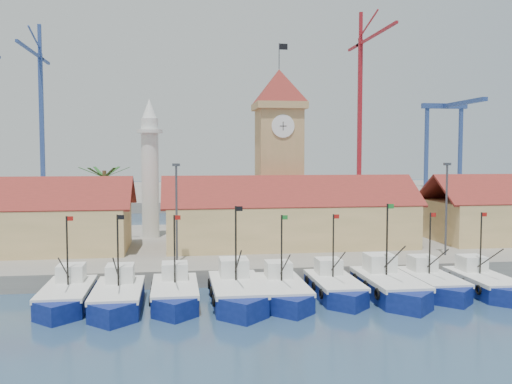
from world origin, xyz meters
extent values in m
plane|color=#1D2E4D|center=(0.00, 0.00, 0.00)|extent=(400.00, 400.00, 0.00)
cube|color=gray|center=(0.00, 24.00, 0.75)|extent=(140.00, 32.00, 1.50)
cube|color=gray|center=(0.00, 110.00, 1.00)|extent=(240.00, 80.00, 2.00)
cube|color=#0B1957|center=(-20.20, 3.60, 0.48)|extent=(3.37, 7.62, 1.73)
cube|color=#0B1957|center=(-20.20, -0.21, 0.48)|extent=(3.37, 3.37, 1.73)
cube|color=silver|center=(-20.20, 3.60, 1.35)|extent=(3.44, 7.84, 0.34)
cube|color=silver|center=(-20.20, 5.50, 2.12)|extent=(2.02, 2.12, 1.35)
cylinder|color=black|center=(-20.20, 4.08, 4.04)|extent=(0.13, 0.13, 5.39)
cube|color=#A5140F|center=(-19.96, 4.08, 6.55)|extent=(0.48, 0.02, 0.34)
cube|color=#0B1957|center=(-16.38, 2.56, 0.49)|extent=(3.45, 7.80, 1.77)
cube|color=#0B1957|center=(-16.38, -1.34, 0.49)|extent=(3.45, 3.45, 1.77)
cube|color=silver|center=(-16.38, 2.56, 1.38)|extent=(3.52, 8.02, 0.34)
cube|color=silver|center=(-16.38, 4.51, 2.17)|extent=(2.07, 2.17, 1.38)
cylinder|color=black|center=(-16.38, 3.05, 4.14)|extent=(0.14, 0.14, 5.52)
cube|color=black|center=(-16.13, 3.05, 6.70)|extent=(0.49, 0.02, 0.34)
cube|color=#0B1957|center=(-12.20, 3.23, 0.48)|extent=(3.37, 7.62, 1.73)
cube|color=#0B1957|center=(-12.20, -0.58, 0.48)|extent=(3.37, 3.37, 1.73)
cube|color=silver|center=(-12.20, 3.23, 1.35)|extent=(3.43, 7.83, 0.34)
cube|color=silver|center=(-12.20, 5.13, 2.12)|extent=(2.02, 2.12, 1.35)
cylinder|color=black|center=(-12.20, 3.71, 4.04)|extent=(0.13, 0.13, 5.38)
cube|color=#A5140F|center=(-11.96, 3.71, 6.54)|extent=(0.48, 0.02, 0.34)
cube|color=#0B1957|center=(-7.54, 2.63, 0.53)|extent=(3.71, 8.39, 1.91)
cube|color=#0B1957|center=(-7.54, -1.56, 0.53)|extent=(3.71, 3.71, 1.91)
cube|color=silver|center=(-7.54, 2.63, 1.48)|extent=(3.78, 8.62, 0.37)
cube|color=silver|center=(-7.54, 4.73, 2.33)|extent=(2.23, 2.33, 1.48)
cylinder|color=black|center=(-7.54, 3.16, 4.45)|extent=(0.15, 0.15, 5.93)
cube|color=black|center=(-7.27, 3.16, 7.20)|extent=(0.53, 0.02, 0.37)
cube|color=#0B1957|center=(-3.94, 2.75, 0.48)|extent=(3.33, 7.54, 1.71)
cube|color=#0B1957|center=(-3.94, -1.02, 0.48)|extent=(3.33, 3.33, 1.71)
cube|color=silver|center=(-3.94, 2.75, 1.33)|extent=(3.40, 7.75, 0.33)
cube|color=silver|center=(-3.94, 4.64, 2.09)|extent=(2.00, 2.09, 1.33)
cylinder|color=black|center=(-3.94, 3.23, 4.00)|extent=(0.13, 0.13, 5.33)
cube|color=#197226|center=(-3.70, 3.23, 6.47)|extent=(0.48, 0.02, 0.33)
cube|color=#0B1957|center=(0.44, 3.60, 0.47)|extent=(3.28, 7.43, 1.69)
cube|color=#0B1957|center=(0.44, -0.11, 0.47)|extent=(3.28, 3.28, 1.69)
cube|color=silver|center=(0.44, 3.60, 1.31)|extent=(3.35, 7.64, 0.33)
cube|color=silver|center=(0.44, 5.46, 2.06)|extent=(1.97, 2.06, 1.31)
cylinder|color=black|center=(0.44, 4.07, 3.94)|extent=(0.13, 0.13, 5.25)
cube|color=#A5140F|center=(0.67, 4.07, 6.38)|extent=(0.47, 0.02, 0.33)
cube|color=#0B1957|center=(4.67, 2.82, 0.53)|extent=(3.71, 8.40, 1.91)
cube|color=#0B1957|center=(4.67, -1.38, 0.53)|extent=(3.71, 3.71, 1.91)
cube|color=silver|center=(4.67, 2.82, 1.49)|extent=(3.79, 8.64, 0.37)
cube|color=silver|center=(4.67, 4.92, 2.33)|extent=(2.23, 2.33, 1.49)
cylinder|color=black|center=(4.67, 3.35, 4.46)|extent=(0.15, 0.15, 5.94)
cube|color=#197226|center=(4.93, 3.35, 7.21)|extent=(0.53, 0.02, 0.37)
cube|color=#0B1957|center=(8.70, 3.71, 0.47)|extent=(3.28, 7.43, 1.69)
cube|color=#0B1957|center=(8.70, 0.00, 0.47)|extent=(3.28, 3.28, 1.69)
cube|color=silver|center=(8.70, 3.71, 1.31)|extent=(3.35, 7.64, 0.33)
cube|color=silver|center=(8.70, 5.57, 2.06)|extent=(1.97, 2.06, 1.31)
cylinder|color=black|center=(8.70, 4.18, 3.94)|extent=(0.13, 0.13, 5.25)
cube|color=#A5140F|center=(8.94, 4.18, 6.38)|extent=(0.47, 0.02, 0.33)
cube|color=#0B1957|center=(12.86, 3.09, 0.47)|extent=(3.30, 7.46, 1.70)
cube|color=#0B1957|center=(12.86, -0.64, 0.47)|extent=(3.30, 3.30, 1.70)
cube|color=silver|center=(12.86, 3.09, 1.32)|extent=(3.36, 7.67, 0.33)
cube|color=silver|center=(12.86, 4.96, 2.07)|extent=(1.98, 2.07, 1.32)
cylinder|color=black|center=(12.86, 3.57, 3.96)|extent=(0.13, 0.13, 5.27)
cube|color=#A5140F|center=(13.09, 3.57, 6.40)|extent=(0.47, 0.02, 0.33)
cube|color=#E8BF7F|center=(0.00, 20.00, 3.75)|extent=(26.00, 10.00, 4.50)
cube|color=maroon|center=(0.00, 17.50, 7.50)|extent=(27.04, 5.13, 3.21)
cube|color=maroon|center=(0.00, 22.50, 7.50)|extent=(27.04, 5.13, 3.21)
cube|color=tan|center=(0.00, 26.00, 9.00)|extent=(5.00, 5.00, 15.00)
cube|color=tan|center=(0.00, 26.00, 16.90)|extent=(5.80, 5.80, 0.80)
pyramid|color=maroon|center=(0.00, 26.00, 19.20)|extent=(5.80, 5.80, 4.00)
cylinder|color=white|center=(0.00, 23.45, 14.50)|extent=(2.60, 0.15, 2.60)
cube|color=black|center=(0.00, 23.37, 14.50)|extent=(0.08, 0.02, 1.00)
cube|color=black|center=(0.00, 23.37, 14.50)|extent=(0.80, 0.02, 0.08)
cylinder|color=#3F3F44|center=(0.00, 26.00, 22.70)|extent=(0.10, 0.10, 3.00)
cube|color=black|center=(0.50, 26.00, 23.80)|extent=(1.00, 0.03, 0.70)
cylinder|color=silver|center=(-15.00, 28.00, 8.50)|extent=(2.00, 2.00, 14.00)
cylinder|color=silver|center=(-15.00, 28.00, 14.00)|extent=(3.00, 3.00, 0.40)
cone|color=silver|center=(-15.00, 28.00, 16.60)|extent=(1.80, 1.80, 2.40)
cylinder|color=brown|center=(-20.00, 26.00, 5.50)|extent=(0.44, 0.44, 8.00)
cube|color=#1F571E|center=(-18.60, 26.00, 9.30)|extent=(2.80, 0.35, 1.18)
cube|color=#1F571E|center=(-19.30, 27.21, 9.30)|extent=(1.71, 2.60, 1.18)
cube|color=#1F571E|center=(-20.70, 27.21, 9.30)|extent=(1.71, 2.60, 1.18)
cube|color=#1F571E|center=(-21.40, 26.00, 9.30)|extent=(2.80, 0.35, 1.18)
cube|color=#1F571E|center=(-20.70, 24.79, 9.30)|extent=(1.71, 2.60, 1.18)
cube|color=#1F571E|center=(-19.30, 24.79, 9.30)|extent=(1.71, 2.60, 1.18)
cylinder|color=#3F3F44|center=(-12.00, 12.00, 6.00)|extent=(0.20, 0.20, 9.00)
cube|color=#3F3F44|center=(-12.00, 12.00, 10.40)|extent=(0.70, 0.25, 0.25)
cylinder|color=#3F3F44|center=(14.00, 12.00, 6.00)|extent=(0.20, 0.20, 9.00)
cube|color=#3F3F44|center=(14.00, 12.00, 10.40)|extent=(0.70, 0.25, 0.25)
cube|color=navy|center=(-44.69, 108.00, 18.99)|extent=(1.00, 1.00, 33.99)
cube|color=navy|center=(-44.69, 98.57, 34.99)|extent=(0.60, 23.57, 0.60)
cube|color=navy|center=(-44.69, 113.00, 34.99)|extent=(0.60, 10.00, 0.60)
cube|color=navy|center=(-44.69, 108.00, 39.49)|extent=(0.80, 0.80, 7.00)
cube|color=maroon|center=(36.04, 105.00, 21.47)|extent=(1.00, 1.00, 38.94)
cube|color=maroon|center=(36.04, 94.06, 39.94)|extent=(0.60, 27.34, 0.60)
cube|color=maroon|center=(36.04, 110.00, 39.94)|extent=(0.60, 10.00, 0.60)
cube|color=maroon|center=(36.04, 105.00, 44.44)|extent=(0.80, 0.80, 7.00)
cube|color=navy|center=(57.00, 110.00, 13.00)|extent=(0.90, 0.90, 22.00)
cube|color=navy|center=(67.00, 110.00, 13.00)|extent=(0.90, 0.90, 22.00)
cube|color=navy|center=(62.00, 110.00, 24.50)|extent=(13.00, 1.40, 1.40)
cube|color=navy|center=(62.00, 100.00, 24.50)|extent=(1.40, 22.00, 1.00)
camera|label=1|loc=(-12.11, -39.97, 11.44)|focal=40.00mm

